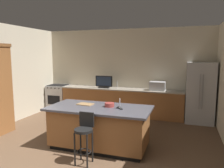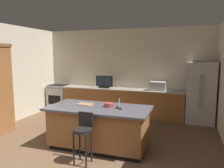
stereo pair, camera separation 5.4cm
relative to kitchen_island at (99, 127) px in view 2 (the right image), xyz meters
The scene contains 15 objects.
wall_back 3.22m from the kitchen_island, 94.62° to the left, with size 6.27×0.12×2.89m, color beige.
wall_left 3.38m from the kitchen_island, 169.85° to the left, with size 0.12×5.38×2.89m, color beige.
counter_back 2.70m from the kitchen_island, 96.23° to the left, with size 4.12×0.62×0.89m.
kitchen_island is the anchor object (origin of this frame).
refrigerator 3.44m from the kitchen_island, 50.33° to the left, with size 0.80×0.76×1.80m.
range_oven 3.82m from the kitchen_island, 135.38° to the left, with size 0.71×0.63×0.91m.
microwave 2.89m from the kitchen_island, 71.15° to the left, with size 0.48×0.36×0.28m, color #B7BABF.
tv_monitor 2.84m from the kitchen_island, 108.41° to the left, with size 0.59×0.16×0.41m.
sink_faucet_back 2.87m from the kitchen_island, 99.27° to the left, with size 0.02×0.02×0.24m, color #B2B2B7.
sink_faucet_island 0.72m from the kitchen_island, ahead, with size 0.02×0.02×0.22m, color #B2B2B7.
bar_stool_center 0.76m from the kitchen_island, 90.03° to the right, with size 0.34×0.34×0.95m.
fruit_bowl 0.53m from the kitchen_island, 27.07° to the left, with size 0.21×0.21×0.09m, color #993833.
cell_phone 0.61m from the kitchen_island, 11.71° to the left, with size 0.07×0.15×0.01m, color black.
tv_remote 0.66m from the kitchen_island, ahead, with size 0.04×0.17×0.02m, color black.
cutting_board 0.61m from the kitchen_island, 162.43° to the left, with size 0.34×0.23×0.02m, color #A87F51.
Camera 2 is at (2.02, -2.33, 2.03)m, focal length 35.09 mm.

